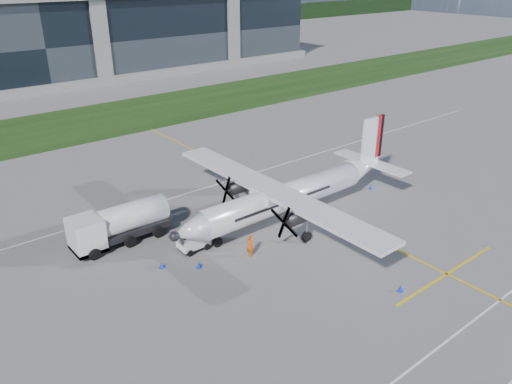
{
  "coord_description": "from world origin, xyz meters",
  "views": [
    {
      "loc": [
        -27.03,
        -21.1,
        20.51
      ],
      "look_at": [
        -3.3,
        8.37,
        3.29
      ],
      "focal_mm": 35.0,
      "sensor_mm": 36.0,
      "label": 1
    }
  ],
  "objects_px": {
    "ground_crew_person": "(250,244)",
    "safety_cone_portwing": "(400,288)",
    "turboprop_aircraft": "(292,180)",
    "baggage_tug": "(194,241)",
    "safety_cone_tail": "(371,187)",
    "fuel_tanker_truck": "(113,227)",
    "safety_cone_nose_port": "(199,265)",
    "safety_cone_fwd": "(162,265)"
  },
  "relations": [
    {
      "from": "ground_crew_person",
      "to": "safety_cone_portwing",
      "type": "xyz_separation_m",
      "value": [
        5.24,
        -10.17,
        -0.76
      ]
    },
    {
      "from": "turboprop_aircraft",
      "to": "baggage_tug",
      "type": "xyz_separation_m",
      "value": [
        -9.63,
        0.84,
        -2.93
      ]
    },
    {
      "from": "safety_cone_tail",
      "to": "baggage_tug",
      "type": "bearing_deg",
      "value": 176.49
    },
    {
      "from": "fuel_tanker_truck",
      "to": "safety_cone_portwing",
      "type": "xyz_separation_m",
      "value": [
        12.58,
        -18.38,
        -1.33
      ]
    },
    {
      "from": "turboprop_aircraft",
      "to": "safety_cone_nose_port",
      "type": "distance_m",
      "value": 11.41
    },
    {
      "from": "turboprop_aircraft",
      "to": "safety_cone_portwing",
      "type": "xyz_separation_m",
      "value": [
        -1.54,
        -12.84,
        -3.46
      ]
    },
    {
      "from": "ground_crew_person",
      "to": "safety_cone_tail",
      "type": "distance_m",
      "value": 17.46
    },
    {
      "from": "baggage_tug",
      "to": "safety_cone_portwing",
      "type": "height_order",
      "value": "baggage_tug"
    },
    {
      "from": "fuel_tanker_truck",
      "to": "baggage_tug",
      "type": "relative_size",
      "value": 3.27
    },
    {
      "from": "fuel_tanker_truck",
      "to": "baggage_tug",
      "type": "height_order",
      "value": "fuel_tanker_truck"
    },
    {
      "from": "turboprop_aircraft",
      "to": "safety_cone_tail",
      "type": "bearing_deg",
      "value": -2.12
    },
    {
      "from": "fuel_tanker_truck",
      "to": "ground_crew_person",
      "type": "xyz_separation_m",
      "value": [
        7.34,
        -8.22,
        -0.57
      ]
    },
    {
      "from": "safety_cone_tail",
      "to": "ground_crew_person",
      "type": "bearing_deg",
      "value": -172.46
    },
    {
      "from": "baggage_tug",
      "to": "safety_cone_fwd",
      "type": "xyz_separation_m",
      "value": [
        -3.3,
        -0.76,
        -0.52
      ]
    },
    {
      "from": "ground_crew_person",
      "to": "safety_cone_fwd",
      "type": "xyz_separation_m",
      "value": [
        -6.15,
        2.77,
        -0.76
      ]
    },
    {
      "from": "turboprop_aircraft",
      "to": "safety_cone_nose_port",
      "type": "relative_size",
      "value": 49.41
    },
    {
      "from": "safety_cone_fwd",
      "to": "fuel_tanker_truck",
      "type": "bearing_deg",
      "value": 102.31
    },
    {
      "from": "safety_cone_nose_port",
      "to": "safety_cone_tail",
      "type": "distance_m",
      "value": 21.3
    },
    {
      "from": "turboprop_aircraft",
      "to": "ground_crew_person",
      "type": "relative_size",
      "value": 12.2
    },
    {
      "from": "safety_cone_nose_port",
      "to": "baggage_tug",
      "type": "bearing_deg",
      "value": 65.27
    },
    {
      "from": "fuel_tanker_truck",
      "to": "ground_crew_person",
      "type": "relative_size",
      "value": 4.16
    },
    {
      "from": "safety_cone_portwing",
      "to": "baggage_tug",
      "type": "bearing_deg",
      "value": 120.57
    },
    {
      "from": "safety_cone_nose_port",
      "to": "safety_cone_portwing",
      "type": "distance_m",
      "value": 14.53
    },
    {
      "from": "turboprop_aircraft",
      "to": "safety_cone_fwd",
      "type": "bearing_deg",
      "value": 179.6
    },
    {
      "from": "safety_cone_fwd",
      "to": "safety_cone_nose_port",
      "type": "bearing_deg",
      "value": -37.93
    },
    {
      "from": "baggage_tug",
      "to": "safety_cone_portwing",
      "type": "bearing_deg",
      "value": -59.43
    },
    {
      "from": "fuel_tanker_truck",
      "to": "safety_cone_nose_port",
      "type": "relative_size",
      "value": 16.85
    },
    {
      "from": "turboprop_aircraft",
      "to": "safety_cone_tail",
      "type": "relative_size",
      "value": 49.41
    },
    {
      "from": "ground_crew_person",
      "to": "safety_cone_nose_port",
      "type": "xyz_separation_m",
      "value": [
        -3.98,
        1.07,
        -0.76
      ]
    },
    {
      "from": "safety_cone_fwd",
      "to": "safety_cone_nose_port",
      "type": "relative_size",
      "value": 1.0
    },
    {
      "from": "fuel_tanker_truck",
      "to": "safety_cone_tail",
      "type": "height_order",
      "value": "fuel_tanker_truck"
    },
    {
      "from": "ground_crew_person",
      "to": "safety_cone_fwd",
      "type": "bearing_deg",
      "value": 59.12
    },
    {
      "from": "safety_cone_fwd",
      "to": "safety_cone_tail",
      "type": "relative_size",
      "value": 1.0
    },
    {
      "from": "baggage_tug",
      "to": "safety_cone_tail",
      "type": "relative_size",
      "value": 5.16
    },
    {
      "from": "baggage_tug",
      "to": "ground_crew_person",
      "type": "bearing_deg",
      "value": -51.05
    },
    {
      "from": "baggage_tug",
      "to": "safety_cone_portwing",
      "type": "xyz_separation_m",
      "value": [
        8.08,
        -13.69,
        -0.52
      ]
    },
    {
      "from": "turboprop_aircraft",
      "to": "fuel_tanker_truck",
      "type": "height_order",
      "value": "turboprop_aircraft"
    },
    {
      "from": "fuel_tanker_truck",
      "to": "ground_crew_person",
      "type": "distance_m",
      "value": 11.03
    },
    {
      "from": "fuel_tanker_truck",
      "to": "safety_cone_tail",
      "type": "bearing_deg",
      "value": -13.54
    },
    {
      "from": "safety_cone_fwd",
      "to": "safety_cone_portwing",
      "type": "distance_m",
      "value": 17.23
    },
    {
      "from": "fuel_tanker_truck",
      "to": "ground_crew_person",
      "type": "height_order",
      "value": "fuel_tanker_truck"
    },
    {
      "from": "fuel_tanker_truck",
      "to": "safety_cone_portwing",
      "type": "distance_m",
      "value": 22.31
    }
  ]
}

